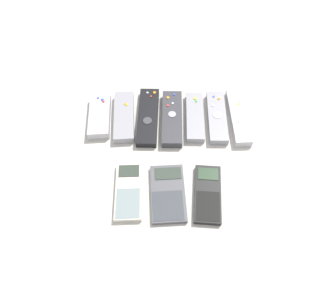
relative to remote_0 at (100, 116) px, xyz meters
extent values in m
plane|color=beige|center=(0.20, -0.13, -0.01)|extent=(3.00, 3.00, 0.00)
cube|color=#B7B7BC|center=(0.00, 0.00, 0.00)|extent=(0.07, 0.15, 0.03)
cylinder|color=blue|center=(-0.01, 0.06, 0.01)|extent=(0.01, 0.01, 0.00)
cylinder|color=blue|center=(0.00, 0.05, 0.01)|extent=(0.01, 0.01, 0.00)
cylinder|color=red|center=(0.01, 0.04, 0.01)|extent=(0.01, 0.01, 0.00)
cube|color=gray|center=(0.07, 0.00, 0.00)|extent=(0.07, 0.18, 0.02)
cylinder|color=orange|center=(0.07, 0.04, 0.01)|extent=(0.01, 0.01, 0.00)
cylinder|color=yellow|center=(0.08, 0.03, 0.01)|extent=(0.01, 0.01, 0.00)
cube|color=black|center=(0.14, 0.00, 0.00)|extent=(0.06, 0.21, 0.02)
cylinder|color=#38383D|center=(0.14, -0.02, 0.01)|extent=(0.03, 0.03, 0.00)
cylinder|color=silver|center=(0.14, 0.08, 0.01)|extent=(0.01, 0.01, 0.00)
cylinder|color=orange|center=(0.16, 0.08, 0.01)|extent=(0.01, 0.01, 0.00)
cylinder|color=red|center=(0.15, 0.07, 0.01)|extent=(0.01, 0.01, 0.00)
cube|color=#333338|center=(0.21, -0.01, 0.00)|extent=(0.06, 0.19, 0.02)
cylinder|color=#99999E|center=(0.21, 0.00, 0.01)|extent=(0.02, 0.02, 0.00)
cylinder|color=silver|center=(0.21, 0.04, 0.01)|extent=(0.01, 0.01, 0.00)
cylinder|color=red|center=(0.20, 0.03, 0.01)|extent=(0.01, 0.01, 0.00)
cylinder|color=orange|center=(0.20, 0.06, 0.01)|extent=(0.01, 0.01, 0.00)
cylinder|color=blue|center=(0.22, 0.07, 0.01)|extent=(0.01, 0.01, 0.00)
cube|color=gray|center=(0.28, 0.00, 0.00)|extent=(0.05, 0.17, 0.02)
cylinder|color=green|center=(0.28, 0.05, 0.01)|extent=(0.01, 0.01, 0.00)
cylinder|color=yellow|center=(0.28, 0.06, 0.01)|extent=(0.01, 0.01, 0.00)
cube|color=gray|center=(0.34, 0.00, 0.00)|extent=(0.05, 0.18, 0.02)
cylinder|color=silver|center=(0.34, -0.01, 0.01)|extent=(0.02, 0.02, 0.00)
cylinder|color=blue|center=(0.34, 0.07, 0.01)|extent=(0.01, 0.01, 0.00)
cylinder|color=orange|center=(0.35, 0.06, 0.01)|extent=(0.01, 0.01, 0.00)
cylinder|color=silver|center=(0.33, 0.03, 0.01)|extent=(0.01, 0.01, 0.00)
cylinder|color=silver|center=(0.35, 0.06, 0.01)|extent=(0.01, 0.01, 0.00)
cube|color=#B7B7BC|center=(0.40, 0.00, 0.00)|extent=(0.05, 0.20, 0.02)
cylinder|color=silver|center=(0.40, -0.02, 0.01)|extent=(0.03, 0.03, 0.00)
cylinder|color=yellow|center=(0.41, 0.04, 0.01)|extent=(0.01, 0.01, 0.00)
cylinder|color=silver|center=(0.41, 0.05, 0.01)|extent=(0.01, 0.01, 0.00)
cube|color=beige|center=(0.10, -0.24, -0.01)|extent=(0.07, 0.16, 0.01)
cube|color=#333D33|center=(0.10, -0.19, 0.00)|extent=(0.05, 0.04, 0.00)
cube|color=gray|center=(0.10, -0.28, 0.00)|extent=(0.06, 0.08, 0.00)
cube|color=#4C4C51|center=(0.20, -0.24, -0.01)|extent=(0.09, 0.16, 0.01)
cube|color=#333D33|center=(0.20, -0.19, 0.00)|extent=(0.07, 0.04, 0.00)
cube|color=#373B41|center=(0.20, -0.28, 0.00)|extent=(0.08, 0.08, 0.00)
cube|color=black|center=(0.30, -0.25, -0.01)|extent=(0.08, 0.16, 0.01)
cube|color=#2D422D|center=(0.30, -0.19, 0.00)|extent=(0.05, 0.04, 0.00)
cube|color=black|center=(0.30, -0.28, 0.00)|extent=(0.06, 0.08, 0.00)
camera|label=1|loc=(0.20, -0.61, 0.74)|focal=35.00mm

